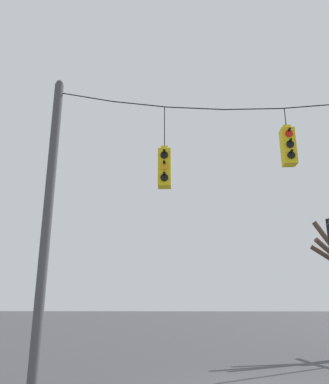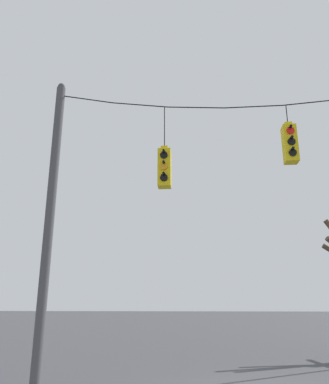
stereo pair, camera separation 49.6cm
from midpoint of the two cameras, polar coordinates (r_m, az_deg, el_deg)
utility_pole_left at (r=10.22m, az=-18.80°, el=-4.05°), size 0.25×0.25×8.25m
span_wire at (r=10.93m, az=11.90°, el=13.27°), size 10.97×0.03×0.67m
traffic_light_near_left_pole at (r=9.96m, az=-1.43°, el=3.75°), size 0.34×0.46×2.36m
traffic_light_near_right_pole at (r=10.52m, az=17.06°, el=6.70°), size 0.34×0.46×1.67m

